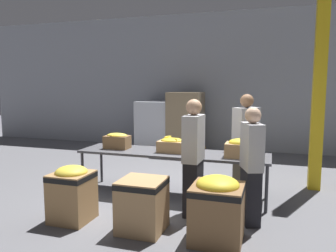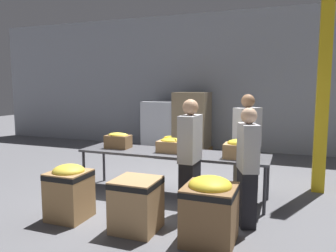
# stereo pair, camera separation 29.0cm
# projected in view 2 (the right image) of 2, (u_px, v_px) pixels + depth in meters

# --- Properties ---
(ground_plane) EXTENTS (30.00, 30.00, 0.00)m
(ground_plane) POSITION_uv_depth(u_px,v_px,m) (172.00, 195.00, 5.71)
(ground_plane) COLOR slate
(wall_back) EXTENTS (16.00, 0.08, 4.00)m
(wall_back) POSITION_uv_depth(u_px,v_px,m) (224.00, 82.00, 9.56)
(wall_back) COLOR #9399A3
(wall_back) RESTS_ON ground_plane
(sorting_table) EXTENTS (3.26, 0.79, 0.77)m
(sorting_table) POSITION_uv_depth(u_px,v_px,m) (172.00, 155.00, 5.62)
(sorting_table) COLOR #4C4C51
(sorting_table) RESTS_ON ground_plane
(banana_box_0) EXTENTS (0.44, 0.30, 0.28)m
(banana_box_0) POSITION_uv_depth(u_px,v_px,m) (118.00, 140.00, 5.96)
(banana_box_0) COLOR olive
(banana_box_0) RESTS_ON sorting_table
(banana_box_1) EXTENTS (0.46, 0.37, 0.26)m
(banana_box_1) POSITION_uv_depth(u_px,v_px,m) (172.00, 145.00, 5.60)
(banana_box_1) COLOR tan
(banana_box_1) RESTS_ON sorting_table
(banana_box_2) EXTENTS (0.47, 0.34, 0.30)m
(banana_box_2) POSITION_uv_depth(u_px,v_px,m) (239.00, 149.00, 5.12)
(banana_box_2) COLOR tan
(banana_box_2) RESTS_ON sorting_table
(volunteer_0) EXTENTS (0.48, 0.51, 1.75)m
(volunteer_0) POSITION_uv_depth(u_px,v_px,m) (247.00, 145.00, 5.73)
(volunteer_0) COLOR #6B604C
(volunteer_0) RESTS_ON ground_plane
(volunteer_1) EXTENTS (0.35, 0.48, 1.61)m
(volunteer_1) POSITION_uv_depth(u_px,v_px,m) (247.00, 168.00, 4.40)
(volunteer_1) COLOR black
(volunteer_1) RESTS_ON ground_plane
(volunteer_2) EXTENTS (0.25, 0.47, 1.71)m
(volunteer_2) POSITION_uv_depth(u_px,v_px,m) (190.00, 159.00, 4.73)
(volunteer_2) COLOR black
(volunteer_2) RESTS_ON ground_plane
(donation_bin_0) EXTENTS (0.53, 0.53, 0.79)m
(donation_bin_0) POSITION_uv_depth(u_px,v_px,m) (69.00, 190.00, 4.66)
(donation_bin_0) COLOR #A37A4C
(donation_bin_0) RESTS_ON ground_plane
(donation_bin_1) EXTENTS (0.57, 0.57, 0.69)m
(donation_bin_1) POSITION_uv_depth(u_px,v_px,m) (136.00, 203.00, 4.29)
(donation_bin_1) COLOR tan
(donation_bin_1) RESTS_ON ground_plane
(donation_bin_2) EXTENTS (0.62, 0.62, 0.82)m
(donation_bin_2) POSITION_uv_depth(u_px,v_px,m) (210.00, 208.00, 3.94)
(donation_bin_2) COLOR olive
(donation_bin_2) RESTS_ON ground_plane
(support_pillar) EXTENTS (0.21, 0.21, 4.00)m
(support_pillar) POSITION_uv_depth(u_px,v_px,m) (324.00, 80.00, 5.68)
(support_pillar) COLOR gold
(support_pillar) RESTS_ON ground_plane
(pallet_stack_0) EXTENTS (1.05, 1.05, 1.44)m
(pallet_stack_0) POSITION_uv_depth(u_px,v_px,m) (162.00, 126.00, 9.60)
(pallet_stack_0) COLOR olive
(pallet_stack_0) RESTS_ON ground_plane
(pallet_stack_1) EXTENTS (0.99, 0.99, 1.71)m
(pallet_stack_1) POSITION_uv_depth(u_px,v_px,m) (192.00, 123.00, 9.20)
(pallet_stack_1) COLOR olive
(pallet_stack_1) RESTS_ON ground_plane
(pallet_stack_2) EXTENTS (0.92, 0.92, 1.63)m
(pallet_stack_2) POSITION_uv_depth(u_px,v_px,m) (191.00, 124.00, 9.33)
(pallet_stack_2) COLOR olive
(pallet_stack_2) RESTS_ON ground_plane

